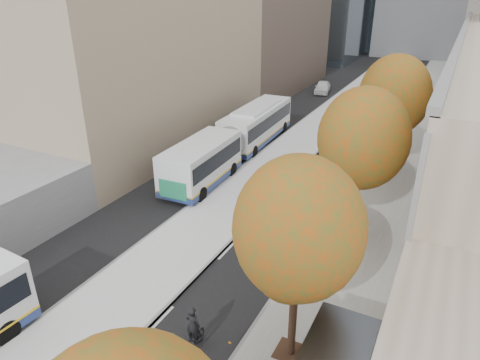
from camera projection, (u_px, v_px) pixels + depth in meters
The scene contains 8 objects.
bus_platform at pixel (301, 142), 36.42m from camera, with size 4.25×150.00×0.15m, color #AFAFAF.
sidewalk at pixel (399, 158), 33.11m from camera, with size 4.75×150.00×0.08m, color gray.
tree_c at pixel (299, 229), 13.35m from camera, with size 4.20×4.20×7.28m.
tree_d at pixel (363, 139), 20.55m from camera, with size 4.40×4.40×7.60m.
tree_e at pixel (394, 96), 27.75m from camera, with size 4.60×4.60×7.92m.
bus_far at pixel (237, 138), 32.53m from camera, with size 3.34×17.90×2.97m.
cyclist at pixel (194, 335), 15.38m from camera, with size 0.58×1.54×1.94m.
distant_car at pixel (322, 87), 53.01m from camera, with size 1.72×4.26×1.45m, color silver.
Camera 1 is at (7.22, 1.92, 12.18)m, focal length 32.00 mm.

